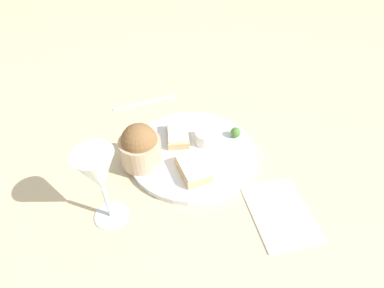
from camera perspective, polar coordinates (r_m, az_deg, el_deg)
ground_plane at (r=0.72m, az=-0.00°, el=-1.99°), size 4.00×4.00×0.00m
dinner_plate at (r=0.71m, az=-0.00°, el=-1.59°), size 0.30×0.30×0.01m
salad_bowl at (r=0.66m, az=-9.86°, el=-0.46°), size 0.09×0.09×0.10m
sauce_ramekin at (r=0.72m, az=2.75°, el=1.43°), size 0.05×0.05×0.03m
cheese_toast_near at (r=0.65m, az=0.21°, el=-4.64°), size 0.10×0.10×0.03m
cheese_toast_far at (r=0.73m, az=-2.72°, el=1.77°), size 0.09×0.08×0.03m
wine_glass at (r=0.53m, az=-17.37°, el=-5.63°), size 0.07×0.07×0.17m
garnish at (r=0.74m, az=8.29°, el=2.21°), size 0.03×0.03×0.03m
napkin at (r=0.63m, az=16.46°, el=-12.36°), size 0.19×0.17×0.01m
fork at (r=0.89m, az=-8.75°, el=7.91°), size 0.12×0.16×0.01m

